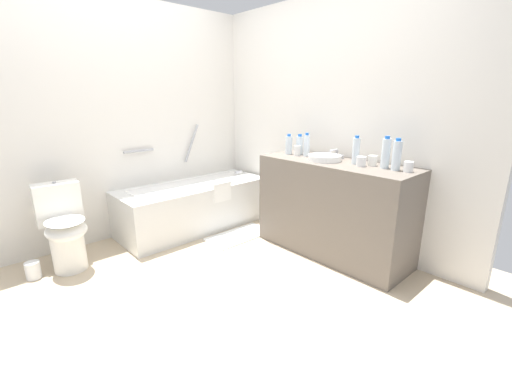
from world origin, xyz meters
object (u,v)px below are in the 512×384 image
Objects in this scene: water_bottle_2 at (307,145)px; drinking_glass_1 at (408,167)px; drinking_glass_0 at (361,161)px; water_bottle_5 at (397,155)px; toilet at (64,229)px; toilet_paper_roll at (33,270)px; drinking_glass_2 at (297,151)px; water_bottle_0 at (300,145)px; water_bottle_1 at (386,153)px; sink_faucet at (336,154)px; sink_basin at (324,158)px; water_bottle_3 at (356,151)px; bath_mat at (239,235)px; drinking_glass_3 at (372,161)px; bathtub at (195,204)px; water_bottle_4 at (289,145)px.

water_bottle_2 reaches higher than drinking_glass_1.
water_bottle_5 is at bearing -76.73° from drinking_glass_0.
toilet reaches higher than toilet_paper_roll.
water_bottle_2 reaches higher than drinking_glass_2.
drinking_glass_0 is 0.82× the size of drinking_glass_2.
water_bottle_1 is at bearing -90.25° from water_bottle_0.
toilet is at bearing 148.76° from sink_faucet.
sink_basin is 1.19× the size of water_bottle_5.
drinking_glass_2 is at bearing 87.24° from sink_basin.
water_bottle_3 reaches higher than drinking_glass_2.
water_bottle_3 reaches higher than drinking_glass_1.
bath_mat is (-0.38, 0.44, -0.91)m from drinking_glass_2.
water_bottle_5 reaches higher than drinking_glass_3.
toilet is 2.81m from drinking_glass_1.
drinking_glass_1 is at bearing -90.36° from water_bottle_1.
toilet_paper_roll is (-2.22, 1.95, -0.83)m from drinking_glass_1.
bathtub is at bearing 124.48° from water_bottle_0.
toilet is 2.75m from water_bottle_5.
water_bottle_2 is at bearing 67.31° from toilet.
water_bottle_5 is at bearing -88.76° from water_bottle_2.
water_bottle_5 reaches higher than drinking_glass_0.
drinking_glass_2 reaches higher than sink_faucet.
bathtub is 20.40× the size of drinking_glass_0.
water_bottle_3 is 1.23× the size of water_bottle_4.
sink_faucet is 0.29m from water_bottle_2.
water_bottle_0 reaches higher than sink_basin.
water_bottle_0 is 0.80× the size of water_bottle_5.
water_bottle_3 is at bearing 92.62° from water_bottle_5.
toilet is at bearing 146.43° from sink_basin.
water_bottle_1 reaches higher than drinking_glass_0.
water_bottle_1 is 0.25m from water_bottle_3.
sink_basin is at bearing -104.01° from water_bottle_0.
toilet_paper_roll is (-0.27, 0.00, -0.29)m from toilet.
bathtub is at bearing 107.58° from drinking_glass_1.
drinking_glass_1 is at bearing -84.72° from water_bottle_5.
water_bottle_0 is 0.89× the size of water_bottle_2.
toilet_paper_roll is (-2.22, 1.76, -0.92)m from water_bottle_1.
water_bottle_2 is at bearing 92.13° from water_bottle_1.
drinking_glass_3 is at bearing 82.97° from water_bottle_1.
toilet is 2.52m from water_bottle_3.
water_bottle_4 is at bearing -19.94° from toilet_paper_roll.
water_bottle_0 is (1.95, -0.87, 0.60)m from toilet.
sink_faucet is 0.77× the size of water_bottle_0.
drinking_glass_2 reaches higher than sink_basin.
toilet_paper_roll is (-2.22, 0.87, -0.89)m from water_bottle_0.
sink_faucet is 0.37m from drinking_glass_2.
drinking_glass_3 is (0.02, 0.30, 0.00)m from drinking_glass_1.
bath_mat is (-0.45, 1.48, -0.90)m from drinking_glass_1.
drinking_glass_0 is 0.57× the size of toilet_paper_roll.
sink_basin is 0.63m from water_bottle_5.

